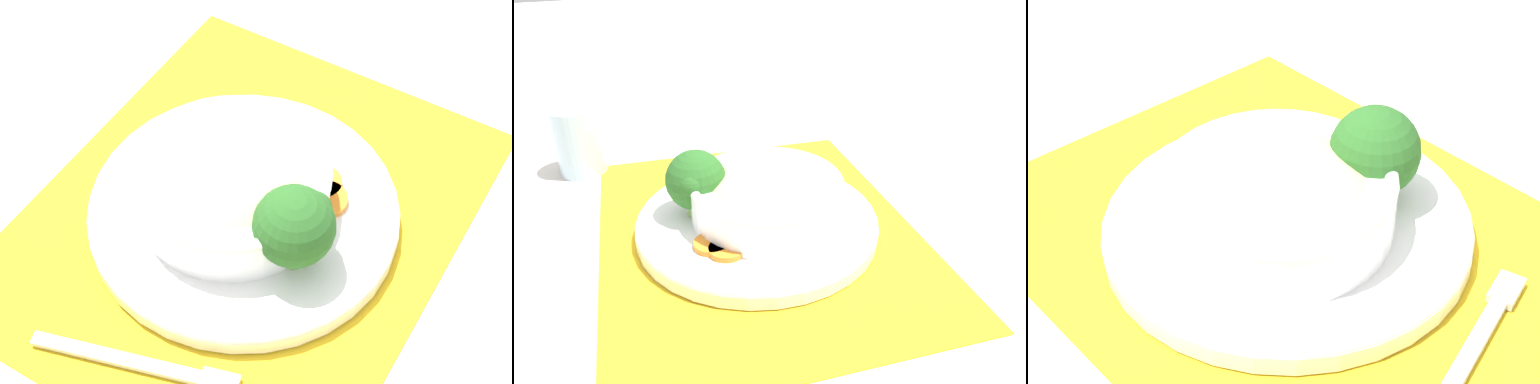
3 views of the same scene
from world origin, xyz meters
TOP-DOWN VIEW (x-y plane):
  - ground_plane at (0.00, 0.00)m, footprint 4.00×4.00m
  - placemat at (0.00, 0.00)m, footprint 0.50×0.42m
  - plate at (0.00, 0.00)m, footprint 0.29×0.29m
  - bowl at (0.00, -0.01)m, footprint 0.19×0.19m
  - broccoli_floret at (0.03, 0.07)m, footprint 0.07×0.07m
  - carrot_slice_near at (-0.04, 0.07)m, footprint 0.04×0.04m
  - carrot_slice_middle at (-0.06, 0.05)m, footprint 0.04×0.04m
  - fork at (0.18, 0.01)m, footprint 0.05×0.18m

SIDE VIEW (x-z plane):
  - ground_plane at x=0.00m, z-range 0.00..0.00m
  - placemat at x=0.00m, z-range 0.00..0.00m
  - fork at x=0.18m, z-range 0.00..0.01m
  - plate at x=0.00m, z-range 0.00..0.03m
  - carrot_slice_near at x=-0.04m, z-range 0.02..0.03m
  - carrot_slice_middle at x=-0.06m, z-range 0.02..0.03m
  - bowl at x=0.00m, z-range 0.02..0.08m
  - broccoli_floret at x=0.03m, z-range 0.03..0.11m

